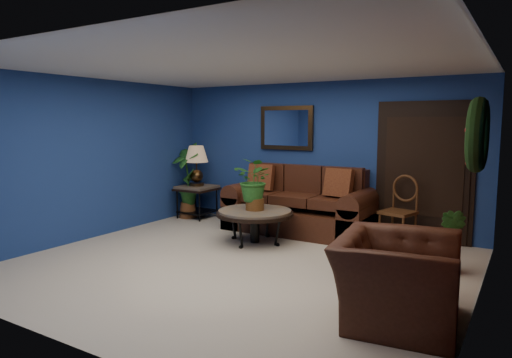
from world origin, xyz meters
The scene contains 18 objects.
floor centered at (0.00, 0.00, 0.00)m, with size 5.50×5.50×0.00m, color beige.
wall_back centered at (0.00, 2.50, 1.25)m, with size 5.50×0.04×2.50m, color navy.
wall_left centered at (-2.75, 0.00, 1.25)m, with size 0.04×5.00×2.50m, color navy.
wall_right_brick centered at (2.75, 0.00, 1.25)m, with size 0.04×5.00×2.50m, color maroon.
ceiling centered at (0.00, 0.00, 2.50)m, with size 5.50×5.00×0.02m, color silver.
crown_molding centered at (2.72, 0.00, 2.43)m, with size 0.03×5.00×0.14m, color white.
wall_mirror centered at (-0.60, 2.46, 1.72)m, with size 1.02×0.06×0.77m, color #462E17.
closet_door centered at (1.75, 2.47, 1.05)m, with size 1.44×0.06×2.18m, color black.
wreath centered at (2.69, 0.05, 1.70)m, with size 0.72×0.72×0.16m, color black.
sofa centered at (-0.13, 2.09, 0.36)m, with size 2.43×1.05×1.09m.
coffee_table centered at (-0.40, 1.06, 0.44)m, with size 1.17×1.17×0.50m.
end_table centered at (-2.30, 2.05, 0.47)m, with size 0.67×0.67×0.62m.
table_lamp centered at (-2.30, 2.05, 1.09)m, with size 0.44×0.44×0.74m.
side_chair centered at (1.51, 2.12, 0.59)m, with size 0.54×0.54×1.04m.
armchair centered at (2.15, -0.61, 0.39)m, with size 1.20×1.05×0.78m, color #411F12.
coffee_plant centered at (-0.40, 1.06, 0.94)m, with size 0.62×0.55×0.79m.
floor_plant centered at (2.35, 1.09, 0.41)m, with size 0.41×0.36×0.79m.
tall_plant centered at (-2.45, 1.95, 0.77)m, with size 0.73×0.60×1.44m.
Camera 1 is at (3.14, -4.73, 1.82)m, focal length 32.00 mm.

